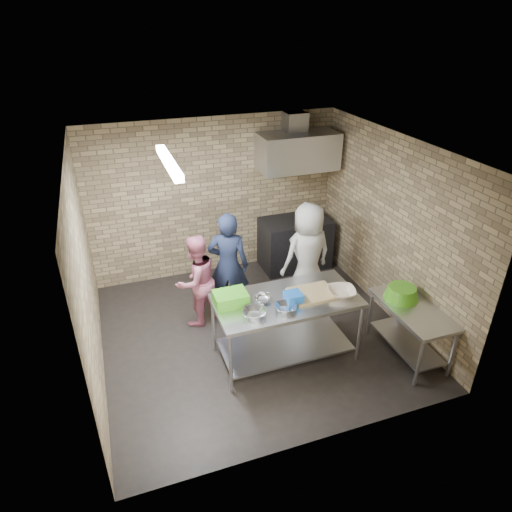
% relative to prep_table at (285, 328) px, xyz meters
% --- Properties ---
extents(floor, '(4.20, 4.20, 0.00)m').
position_rel_prep_table_xyz_m(floor, '(-0.23, 0.59, -0.46)').
color(floor, black).
rests_on(floor, ground).
extents(ceiling, '(4.20, 4.20, 0.00)m').
position_rel_prep_table_xyz_m(ceiling, '(-0.23, 0.59, 2.24)').
color(ceiling, black).
rests_on(ceiling, ground).
extents(back_wall, '(4.20, 0.06, 2.70)m').
position_rel_prep_table_xyz_m(back_wall, '(-0.23, 2.59, 0.89)').
color(back_wall, tan).
rests_on(back_wall, ground).
extents(front_wall, '(4.20, 0.06, 2.70)m').
position_rel_prep_table_xyz_m(front_wall, '(-0.23, -1.41, 0.89)').
color(front_wall, tan).
rests_on(front_wall, ground).
extents(left_wall, '(0.06, 4.00, 2.70)m').
position_rel_prep_table_xyz_m(left_wall, '(-2.33, 0.59, 0.89)').
color(left_wall, tan).
rests_on(left_wall, ground).
extents(right_wall, '(0.06, 4.00, 2.70)m').
position_rel_prep_table_xyz_m(right_wall, '(1.87, 0.59, 0.89)').
color(right_wall, tan).
rests_on(right_wall, ground).
extents(prep_table, '(1.84, 0.92, 0.92)m').
position_rel_prep_table_xyz_m(prep_table, '(0.00, 0.00, 0.00)').
color(prep_table, silver).
rests_on(prep_table, floor).
extents(side_counter, '(0.60, 1.20, 0.75)m').
position_rel_prep_table_xyz_m(side_counter, '(1.57, -0.51, -0.08)').
color(side_counter, silver).
rests_on(side_counter, floor).
extents(stove, '(1.20, 0.70, 0.90)m').
position_rel_prep_table_xyz_m(stove, '(1.12, 2.24, -0.01)').
color(stove, black).
rests_on(stove, floor).
extents(range_hood, '(1.30, 0.60, 0.60)m').
position_rel_prep_table_xyz_m(range_hood, '(1.12, 2.29, 1.64)').
color(range_hood, silver).
rests_on(range_hood, back_wall).
extents(hood_duct, '(0.35, 0.30, 0.30)m').
position_rel_prep_table_xyz_m(hood_duct, '(1.12, 2.44, 2.09)').
color(hood_duct, '#A5A8AD').
rests_on(hood_duct, back_wall).
extents(wall_shelf, '(0.80, 0.20, 0.04)m').
position_rel_prep_table_xyz_m(wall_shelf, '(1.42, 2.48, 1.46)').
color(wall_shelf, '#3F2B19').
rests_on(wall_shelf, back_wall).
extents(fluorescent_fixture, '(0.10, 1.25, 0.08)m').
position_rel_prep_table_xyz_m(fluorescent_fixture, '(-1.23, 0.59, 2.18)').
color(fluorescent_fixture, white).
rests_on(fluorescent_fixture, ceiling).
extents(green_crate, '(0.41, 0.31, 0.16)m').
position_rel_prep_table_xyz_m(green_crate, '(-0.70, 0.12, 0.54)').
color(green_crate, green).
rests_on(green_crate, prep_table).
extents(blue_tub, '(0.20, 0.20, 0.13)m').
position_rel_prep_table_xyz_m(blue_tub, '(0.05, -0.10, 0.53)').
color(blue_tub, blue).
rests_on(blue_tub, prep_table).
extents(cutting_board, '(0.56, 0.43, 0.03)m').
position_rel_prep_table_xyz_m(cutting_board, '(0.35, -0.02, 0.47)').
color(cutting_board, tan).
rests_on(cutting_board, prep_table).
extents(mixing_bowl_a, '(0.35, 0.35, 0.07)m').
position_rel_prep_table_xyz_m(mixing_bowl_a, '(-0.50, -0.20, 0.49)').
color(mixing_bowl_a, silver).
rests_on(mixing_bowl_a, prep_table).
extents(mixing_bowl_b, '(0.27, 0.27, 0.07)m').
position_rel_prep_table_xyz_m(mixing_bowl_b, '(-0.30, 0.05, 0.49)').
color(mixing_bowl_b, silver).
rests_on(mixing_bowl_b, prep_table).
extents(mixing_bowl_c, '(0.32, 0.32, 0.06)m').
position_rel_prep_table_xyz_m(mixing_bowl_c, '(-0.10, -0.22, 0.49)').
color(mixing_bowl_c, '#B0B1B7').
rests_on(mixing_bowl_c, prep_table).
extents(ceramic_bowl, '(0.43, 0.43, 0.09)m').
position_rel_prep_table_xyz_m(ceramic_bowl, '(0.70, -0.15, 0.50)').
color(ceramic_bowl, beige).
rests_on(ceramic_bowl, prep_table).
extents(green_basin, '(0.46, 0.46, 0.17)m').
position_rel_prep_table_xyz_m(green_basin, '(1.55, -0.26, 0.38)').
color(green_basin, '#59C626').
rests_on(green_basin, side_counter).
extents(bottle_red, '(0.07, 0.07, 0.18)m').
position_rel_prep_table_xyz_m(bottle_red, '(1.17, 2.48, 1.57)').
color(bottle_red, '#B22619').
rests_on(bottle_red, wall_shelf).
extents(bottle_green, '(0.06, 0.06, 0.15)m').
position_rel_prep_table_xyz_m(bottle_green, '(1.57, 2.48, 1.56)').
color(bottle_green, green).
rests_on(bottle_green, wall_shelf).
extents(man_navy, '(0.72, 0.61, 1.66)m').
position_rel_prep_table_xyz_m(man_navy, '(-0.42, 1.21, 0.37)').
color(man_navy, '#151C34').
rests_on(man_navy, floor).
extents(woman_pink, '(0.85, 0.78, 1.41)m').
position_rel_prep_table_xyz_m(woman_pink, '(-0.92, 1.15, 0.24)').
color(woman_pink, '#D06E8B').
rests_on(woman_pink, floor).
extents(woman_white, '(0.88, 0.63, 1.67)m').
position_rel_prep_table_xyz_m(woman_white, '(0.81, 1.11, 0.37)').
color(woman_white, silver).
rests_on(woman_white, floor).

